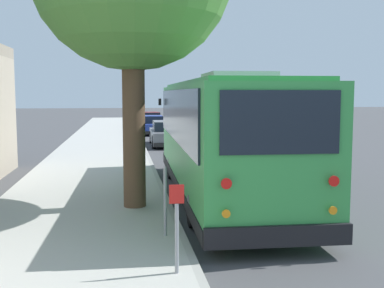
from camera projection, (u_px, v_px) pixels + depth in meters
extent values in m
plane|color=#474749|center=(213.00, 188.00, 14.28)|extent=(160.00, 160.00, 0.00)
cube|color=#B2AFA8|center=(85.00, 190.00, 13.74)|extent=(80.00, 4.17, 0.15)
cube|color=#9D9A94|center=(161.00, 187.00, 14.05)|extent=(80.00, 0.14, 0.15)
cube|color=green|center=(222.00, 137.00, 12.93)|extent=(10.22, 2.75, 2.75)
cube|color=black|center=(222.00, 182.00, 13.06)|extent=(10.28, 2.80, 0.28)
cube|color=black|center=(223.00, 115.00, 12.87)|extent=(9.40, 2.82, 1.31)
cube|color=black|center=(197.00, 109.00, 17.91)|extent=(0.08, 2.20, 1.38)
cube|color=black|center=(281.00, 122.00, 7.81)|extent=(0.08, 2.02, 1.05)
cube|color=black|center=(197.00, 92.00, 17.84)|extent=(0.08, 1.81, 0.22)
cube|color=green|center=(223.00, 84.00, 12.78)|extent=(9.60, 2.50, 0.10)
cube|color=silver|center=(238.00, 77.00, 10.98)|extent=(1.90, 1.47, 0.20)
cube|color=black|center=(197.00, 156.00, 18.12)|extent=(0.16, 2.54, 0.36)
cube|color=black|center=(279.00, 236.00, 7.99)|extent=(0.16, 2.54, 0.36)
cylinder|color=red|center=(226.00, 184.00, 7.73)|extent=(0.03, 0.18, 0.18)
cylinder|color=orange|center=(226.00, 214.00, 7.78)|extent=(0.03, 0.14, 0.14)
cylinder|color=red|center=(334.00, 181.00, 7.95)|extent=(0.03, 0.18, 0.18)
cylinder|color=orange|center=(333.00, 210.00, 8.00)|extent=(0.03, 0.14, 0.14)
cube|color=white|center=(175.00, 152.00, 18.05)|extent=(0.05, 0.32, 0.18)
cube|color=white|center=(219.00, 151.00, 18.26)|extent=(0.05, 0.32, 0.18)
cube|color=black|center=(160.00, 102.00, 17.38)|extent=(0.06, 0.10, 0.24)
cylinder|color=black|center=(173.00, 164.00, 15.89)|extent=(0.97, 0.32, 0.97)
cylinder|color=slate|center=(173.00, 164.00, 15.89)|extent=(0.44, 0.33, 0.43)
cylinder|color=black|center=(238.00, 163.00, 16.15)|extent=(0.97, 0.32, 0.97)
cylinder|color=slate|center=(238.00, 163.00, 16.15)|extent=(0.44, 0.33, 0.43)
cylinder|color=black|center=(195.00, 205.00, 10.10)|extent=(0.97, 0.32, 0.97)
cylinder|color=slate|center=(195.00, 205.00, 10.10)|extent=(0.44, 0.33, 0.43)
cylinder|color=black|center=(297.00, 202.00, 10.37)|extent=(0.97, 0.32, 0.97)
cylinder|color=slate|center=(297.00, 202.00, 10.37)|extent=(0.44, 0.33, 0.43)
cube|color=slate|center=(167.00, 136.00, 25.99)|extent=(4.47, 1.73, 0.66)
cube|color=black|center=(167.00, 126.00, 25.82)|extent=(2.13, 1.46, 0.48)
cube|color=slate|center=(167.00, 121.00, 25.79)|extent=(2.04, 1.43, 0.05)
cube|color=black|center=(164.00, 137.00, 28.23)|extent=(0.11, 1.60, 0.20)
cube|color=black|center=(170.00, 145.00, 23.81)|extent=(0.11, 1.60, 0.20)
cylinder|color=black|center=(151.00, 137.00, 27.30)|extent=(0.68, 0.21, 0.68)
cylinder|color=slate|center=(151.00, 137.00, 27.30)|extent=(0.31, 0.23, 0.31)
cylinder|color=black|center=(178.00, 137.00, 27.49)|extent=(0.68, 0.21, 0.68)
cylinder|color=slate|center=(178.00, 137.00, 27.49)|extent=(0.31, 0.23, 0.31)
cylinder|color=black|center=(154.00, 142.00, 24.53)|extent=(0.68, 0.21, 0.68)
cylinder|color=slate|center=(154.00, 142.00, 24.53)|extent=(0.31, 0.23, 0.31)
cylinder|color=black|center=(183.00, 142.00, 24.72)|extent=(0.68, 0.21, 0.68)
cylinder|color=slate|center=(183.00, 142.00, 24.72)|extent=(0.31, 0.23, 0.31)
cube|color=navy|center=(152.00, 127.00, 33.29)|extent=(4.12, 1.69, 0.62)
cube|color=black|center=(152.00, 119.00, 33.12)|extent=(1.96, 1.44, 0.48)
cube|color=navy|center=(152.00, 116.00, 33.10)|extent=(1.88, 1.41, 0.05)
cube|color=black|center=(151.00, 128.00, 35.35)|extent=(0.10, 1.59, 0.20)
cube|color=black|center=(154.00, 133.00, 31.27)|extent=(0.10, 1.59, 0.20)
cylinder|color=black|center=(141.00, 128.00, 34.48)|extent=(0.63, 0.21, 0.63)
cylinder|color=slate|center=(141.00, 128.00, 34.48)|extent=(0.29, 0.22, 0.28)
cylinder|color=black|center=(161.00, 128.00, 34.68)|extent=(0.63, 0.21, 0.63)
cylinder|color=slate|center=(161.00, 128.00, 34.68)|extent=(0.29, 0.22, 0.28)
cylinder|color=black|center=(142.00, 131.00, 31.93)|extent=(0.63, 0.21, 0.63)
cylinder|color=slate|center=(142.00, 131.00, 31.93)|extent=(0.29, 0.22, 0.28)
cylinder|color=black|center=(164.00, 131.00, 32.12)|extent=(0.63, 0.21, 0.63)
cylinder|color=slate|center=(164.00, 131.00, 32.12)|extent=(0.29, 0.22, 0.28)
cube|color=maroon|center=(150.00, 122.00, 39.53)|extent=(4.40, 1.84, 0.62)
cube|color=black|center=(150.00, 115.00, 39.36)|extent=(2.11, 1.52, 0.48)
cube|color=maroon|center=(150.00, 112.00, 39.34)|extent=(2.03, 1.49, 0.05)
cube|color=black|center=(148.00, 123.00, 41.70)|extent=(0.14, 1.62, 0.20)
cube|color=black|center=(153.00, 126.00, 37.41)|extent=(0.14, 1.62, 0.20)
cylinder|color=black|center=(140.00, 123.00, 40.75)|extent=(0.64, 0.22, 0.63)
cylinder|color=slate|center=(140.00, 123.00, 40.75)|extent=(0.29, 0.23, 0.28)
cylinder|color=black|center=(157.00, 123.00, 41.03)|extent=(0.64, 0.22, 0.63)
cylinder|color=slate|center=(157.00, 123.00, 41.03)|extent=(0.29, 0.23, 0.28)
cylinder|color=black|center=(142.00, 125.00, 38.07)|extent=(0.64, 0.22, 0.63)
cylinder|color=slate|center=(142.00, 125.00, 38.07)|extent=(0.29, 0.23, 0.28)
cylinder|color=black|center=(161.00, 125.00, 38.35)|extent=(0.64, 0.22, 0.63)
cylinder|color=slate|center=(161.00, 125.00, 38.35)|extent=(0.29, 0.23, 0.28)
cylinder|color=brown|center=(134.00, 125.00, 11.20)|extent=(0.52, 0.52, 3.87)
cylinder|color=gray|center=(177.00, 238.00, 7.10)|extent=(0.06, 0.06, 1.05)
cube|color=red|center=(177.00, 194.00, 7.03)|extent=(0.02, 0.22, 0.28)
cylinder|color=gray|center=(165.00, 201.00, 8.96)|extent=(0.06, 0.06, 1.31)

